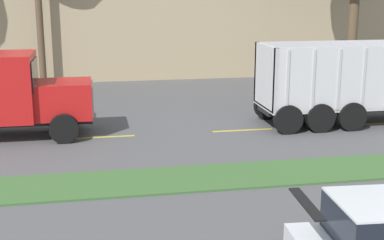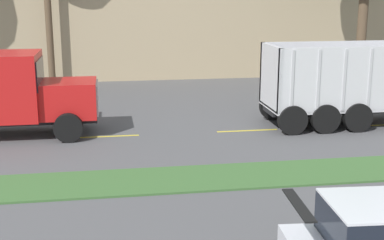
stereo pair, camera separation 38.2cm
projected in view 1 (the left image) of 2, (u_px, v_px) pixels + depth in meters
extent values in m
cube|color=#3D6633|center=(171.00, 180.00, 15.29)|extent=(120.00, 2.15, 0.06)
cube|color=yellow|center=(102.00, 137.00, 19.81)|extent=(2.40, 0.14, 0.01)
cube|color=yellow|center=(243.00, 130.00, 20.78)|extent=(2.40, 0.14, 0.01)
cube|color=yellow|center=(371.00, 124.00, 21.75)|extent=(2.40, 0.14, 0.01)
cube|color=silver|center=(346.00, 104.00, 21.79)|extent=(7.12, 2.49, 0.12)
cube|color=silver|center=(266.00, 76.00, 20.87)|extent=(0.16, 2.49, 2.45)
cube|color=silver|center=(363.00, 78.00, 20.39)|extent=(7.12, 0.16, 2.45)
cube|color=silver|center=(336.00, 70.00, 22.61)|extent=(7.12, 0.16, 2.45)
cube|color=#BCBCC1|center=(288.00, 81.00, 19.74)|extent=(0.10, 0.04, 2.33)
cube|color=#BCBCC1|center=(314.00, 81.00, 19.93)|extent=(0.10, 0.04, 2.33)
cube|color=#BCBCC1|center=(339.00, 80.00, 20.11)|extent=(0.10, 0.04, 2.33)
cube|color=#BCBCC1|center=(364.00, 79.00, 20.29)|extent=(0.10, 0.04, 2.33)
cylinder|color=black|center=(288.00, 119.00, 20.15)|extent=(1.12, 0.30, 1.12)
cylinder|color=black|center=(267.00, 106.00, 22.48)|extent=(1.12, 0.30, 1.12)
cylinder|color=black|center=(320.00, 118.00, 20.38)|extent=(1.12, 0.30, 1.12)
cylinder|color=black|center=(297.00, 105.00, 22.72)|extent=(1.12, 0.30, 1.12)
cylinder|color=black|center=(352.00, 117.00, 20.61)|extent=(1.12, 0.30, 1.12)
cylinder|color=black|center=(325.00, 104.00, 22.95)|extent=(1.12, 0.30, 1.12)
cube|color=red|center=(64.00, 99.00, 19.90)|extent=(2.03, 2.03, 1.32)
cube|color=#B7B7BC|center=(93.00, 98.00, 20.09)|extent=(0.06, 1.74, 1.12)
cube|color=black|center=(35.00, 74.00, 19.50)|extent=(0.04, 2.11, 1.08)
cylinder|color=black|center=(64.00, 129.00, 18.94)|extent=(1.04, 0.30, 1.04)
cylinder|color=black|center=(67.00, 114.00, 21.27)|extent=(1.04, 0.30, 1.04)
cube|color=black|center=(306.00, 204.00, 9.15)|extent=(0.30, 1.45, 0.03)
cone|color=#EA5B14|center=(291.00, 240.00, 10.93)|extent=(0.30, 0.30, 0.64)
cylinder|color=white|center=(291.00, 237.00, 10.91)|extent=(0.16, 0.16, 0.08)
cube|color=tan|center=(204.00, 18.00, 37.99)|extent=(35.47, 12.00, 6.70)
cylinder|color=brown|center=(39.00, 17.00, 29.40)|extent=(0.38, 0.38, 7.76)
cylinder|color=brown|center=(353.00, 29.00, 29.12)|extent=(0.53, 0.53, 6.52)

